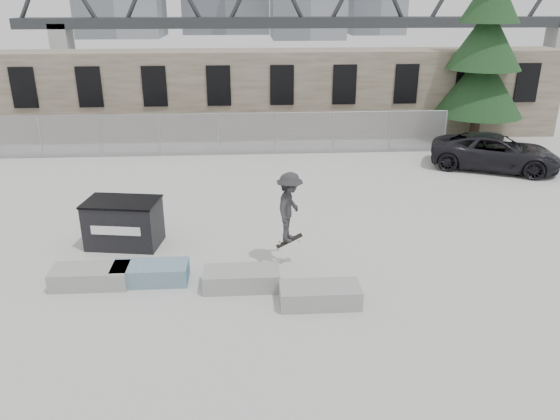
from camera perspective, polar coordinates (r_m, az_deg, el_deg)
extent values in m
plane|color=#B3B3AE|center=(14.94, -8.39, -7.55)|extent=(120.00, 120.00, 0.00)
cube|color=#675B4C|center=(29.70, -6.26, 11.92)|extent=(36.00, 2.50, 4.50)
cube|color=black|center=(30.36, -25.21, 11.49)|extent=(1.20, 0.12, 2.00)
cube|color=black|center=(29.35, -19.28, 12.04)|extent=(1.20, 0.12, 2.00)
cube|color=black|center=(28.67, -12.97, 12.48)|extent=(1.20, 0.12, 2.00)
cube|color=black|center=(28.34, -6.42, 12.78)|extent=(1.20, 0.12, 2.00)
cube|color=black|center=(28.37, 0.21, 12.92)|extent=(1.20, 0.12, 2.00)
cube|color=black|center=(28.76, 6.75, 12.89)|extent=(1.20, 0.12, 2.00)
cube|color=black|center=(29.49, 13.04, 12.71)|extent=(1.20, 0.12, 2.00)
cube|color=black|center=(30.53, 18.95, 12.41)|extent=(1.20, 0.12, 2.00)
cube|color=black|center=(31.87, 24.40, 12.02)|extent=(1.20, 0.12, 2.00)
cylinder|color=gray|center=(27.95, -23.74, 6.98)|extent=(0.06, 0.06, 2.00)
cylinder|color=gray|center=(27.13, -18.25, 7.33)|extent=(0.06, 0.06, 2.00)
cylinder|color=gray|center=(26.57, -12.46, 7.62)|extent=(0.06, 0.06, 2.00)
cylinder|color=gray|center=(26.28, -6.48, 7.84)|extent=(0.06, 0.06, 2.00)
cylinder|color=gray|center=(26.29, -0.42, 7.98)|extent=(0.06, 0.06, 2.00)
cylinder|color=gray|center=(26.57, 5.57, 8.03)|extent=(0.06, 0.06, 2.00)
cylinder|color=gray|center=(27.14, 11.37, 8.00)|extent=(0.06, 0.06, 2.00)
cylinder|color=gray|center=(27.96, 16.88, 7.89)|extent=(0.06, 0.06, 2.00)
cube|color=#99999E|center=(26.28, -6.48, 7.84)|extent=(22.00, 0.02, 2.00)
cylinder|color=gray|center=(26.06, -6.57, 9.98)|extent=(22.00, 0.04, 0.04)
cube|color=#999996|center=(15.42, -19.19, -6.57)|extent=(2.00, 0.90, 0.50)
cube|color=#2D471E|center=(15.34, -19.28, -5.94)|extent=(1.76, 0.66, 0.10)
cube|color=#2F658D|center=(15.15, -13.37, -6.43)|extent=(2.00, 0.90, 0.50)
cube|color=#2D471E|center=(15.06, -13.43, -5.78)|extent=(1.76, 0.66, 0.10)
cube|color=#999996|center=(14.51, -4.04, -7.17)|extent=(2.00, 0.90, 0.50)
cube|color=#2D471E|center=(14.42, -4.06, -6.50)|extent=(1.76, 0.66, 0.10)
cube|color=#999996|center=(13.78, 4.19, -8.86)|extent=(2.00, 0.90, 0.50)
cube|color=#2D471E|center=(13.68, 4.21, -8.16)|extent=(1.76, 0.66, 0.10)
cube|color=black|center=(17.32, -16.01, -1.39)|extent=(2.32, 1.60, 1.39)
cube|color=black|center=(17.06, -16.26, 0.83)|extent=(2.38, 1.66, 0.06)
cube|color=white|center=(16.74, -16.81, -2.10)|extent=(1.49, 0.25, 0.27)
cylinder|color=#38281E|center=(30.51, 19.75, 8.81)|extent=(0.50, 0.50, 2.17)
cone|color=black|center=(30.18, 20.21, 12.35)|extent=(4.43, 4.43, 3.20)
cone|color=black|center=(29.95, 20.77, 16.48)|extent=(3.67, 3.67, 3.00)
cube|color=#2D3033|center=(68.62, 3.89, 18.98)|extent=(70.00, 3.00, 1.20)
cube|color=gray|center=(71.46, -21.83, 16.06)|extent=(2.00, 3.00, 4.00)
cube|color=gray|center=(78.38, 27.07, 15.65)|extent=(2.00, 3.00, 4.00)
imported|color=black|center=(25.84, 21.59, 5.65)|extent=(6.00, 4.49, 1.51)
imported|color=#2A292C|center=(14.98, 1.00, 0.30)|extent=(1.12, 1.45, 1.98)
cube|color=black|center=(15.38, 0.98, -3.24)|extent=(0.76, 0.30, 0.35)
cylinder|color=beige|center=(15.32, -0.05, -3.54)|extent=(0.06, 0.03, 0.06)
cylinder|color=beige|center=(15.45, -0.08, -3.32)|extent=(0.06, 0.03, 0.06)
cylinder|color=beige|center=(15.36, 2.04, -3.49)|extent=(0.06, 0.03, 0.06)
cylinder|color=beige|center=(15.49, 1.99, -3.27)|extent=(0.06, 0.03, 0.06)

